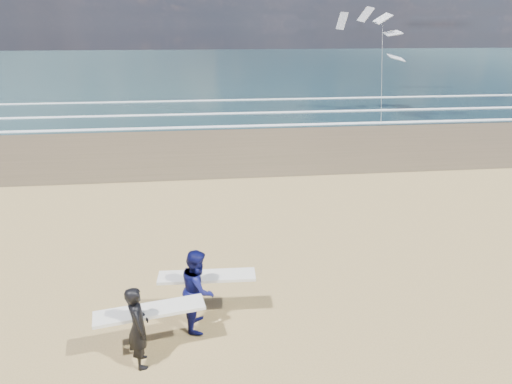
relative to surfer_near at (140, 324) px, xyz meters
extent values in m
cube|color=brown|center=(19.80, 17.42, -0.89)|extent=(220.00, 12.00, 0.01)
cube|color=#172D32|center=(19.80, 71.42, -0.89)|extent=(220.00, 100.00, 0.02)
cube|color=white|center=(19.80, 22.22, -0.84)|extent=(220.00, 0.50, 0.05)
cube|color=white|center=(19.80, 26.92, -0.84)|extent=(220.00, 0.50, 0.05)
cube|color=white|center=(19.80, 33.42, -0.84)|extent=(220.00, 0.50, 0.05)
imported|color=black|center=(-0.03, -0.05, -0.02)|extent=(0.56, 0.72, 1.75)
cube|color=white|center=(0.17, 0.30, 0.10)|extent=(2.26, 0.91, 0.07)
imported|color=#0D104B|center=(1.14, 1.08, 0.05)|extent=(0.78, 0.97, 1.88)
cube|color=white|center=(1.34, 1.43, 0.15)|extent=(2.22, 0.61, 0.07)
cube|color=slate|center=(13.70, 22.40, -0.84)|extent=(0.12, 0.12, 0.10)
camera|label=1|loc=(1.38, -7.70, 5.53)|focal=32.00mm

